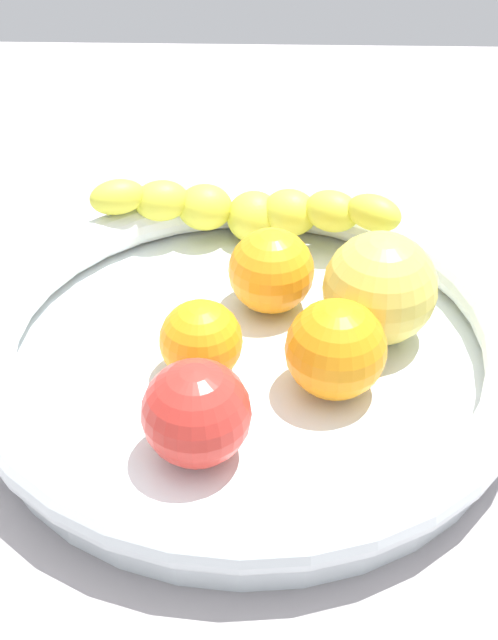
{
  "coord_description": "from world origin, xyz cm",
  "views": [
    {
      "loc": [
        -44.4,
        -1.21,
        41.97
      ],
      "look_at": [
        0.0,
        0.0,
        7.75
      ],
      "focal_mm": 50.27,
      "sensor_mm": 36.0,
      "label": 1
    }
  ],
  "objects_px": {
    "fruit_bowl": "(249,348)",
    "orange_front": "(271,271)",
    "orange_mid_right": "(336,349)",
    "tomato_red": "(196,413)",
    "orange_mid_left": "(201,341)",
    "banana_draped_left": "(246,209)",
    "apple_yellow": "(380,288)"
  },
  "relations": [
    {
      "from": "orange_mid_left",
      "to": "apple_yellow",
      "type": "relative_size",
      "value": 0.7
    },
    {
      "from": "orange_front",
      "to": "apple_yellow",
      "type": "bearing_deg",
      "value": -112.75
    },
    {
      "from": "banana_draped_left",
      "to": "orange_mid_right",
      "type": "height_order",
      "value": "orange_mid_right"
    },
    {
      "from": "fruit_bowl",
      "to": "orange_mid_left",
      "type": "xyz_separation_m",
      "value": [
        -0.02,
        0.03,
        0.02
      ]
    },
    {
      "from": "orange_front",
      "to": "orange_mid_left",
      "type": "bearing_deg",
      "value": 149.35
    },
    {
      "from": "orange_front",
      "to": "apple_yellow",
      "type": "height_order",
      "value": "apple_yellow"
    },
    {
      "from": "orange_mid_right",
      "to": "banana_draped_left",
      "type": "bearing_deg",
      "value": 19.78
    },
    {
      "from": "banana_draped_left",
      "to": "orange_mid_right",
      "type": "relative_size",
      "value": 3.79
    },
    {
      "from": "banana_draped_left",
      "to": "apple_yellow",
      "type": "xyz_separation_m",
      "value": [
        -0.11,
        -0.09,
        0.01
      ]
    },
    {
      "from": "fruit_bowl",
      "to": "orange_front",
      "type": "distance_m",
      "value": 0.06
    },
    {
      "from": "apple_yellow",
      "to": "tomato_red",
      "type": "height_order",
      "value": "apple_yellow"
    },
    {
      "from": "tomato_red",
      "to": "orange_front",
      "type": "bearing_deg",
      "value": -15.87
    },
    {
      "from": "fruit_bowl",
      "to": "orange_mid_right",
      "type": "height_order",
      "value": "orange_mid_right"
    },
    {
      "from": "orange_front",
      "to": "tomato_red",
      "type": "xyz_separation_m",
      "value": [
        -0.14,
        0.04,
        0.0
      ]
    },
    {
      "from": "orange_front",
      "to": "orange_mid_right",
      "type": "xyz_separation_m",
      "value": [
        -0.08,
        -0.04,
        0.0
      ]
    },
    {
      "from": "fruit_bowl",
      "to": "orange_mid_left",
      "type": "distance_m",
      "value": 0.04
    },
    {
      "from": "orange_mid_right",
      "to": "tomato_red",
      "type": "xyz_separation_m",
      "value": [
        -0.06,
        0.08,
        -0.0
      ]
    },
    {
      "from": "fruit_bowl",
      "to": "orange_front",
      "type": "bearing_deg",
      "value": -13.68
    },
    {
      "from": "tomato_red",
      "to": "fruit_bowl",
      "type": "bearing_deg",
      "value": -17.27
    },
    {
      "from": "fruit_bowl",
      "to": "orange_mid_right",
      "type": "xyz_separation_m",
      "value": [
        -0.03,
        -0.05,
        0.02
      ]
    },
    {
      "from": "fruit_bowl",
      "to": "orange_mid_left",
      "type": "height_order",
      "value": "orange_mid_left"
    },
    {
      "from": "orange_front",
      "to": "orange_mid_left",
      "type": "distance_m",
      "value": 0.08
    },
    {
      "from": "fruit_bowl",
      "to": "orange_mid_left",
      "type": "relative_size",
      "value": 6.84
    },
    {
      "from": "orange_mid_right",
      "to": "tomato_red",
      "type": "bearing_deg",
      "value": 125.79
    },
    {
      "from": "banana_draped_left",
      "to": "orange_mid_left",
      "type": "relative_size",
      "value": 4.53
    },
    {
      "from": "orange_mid_left",
      "to": "tomato_red",
      "type": "height_order",
      "value": "tomato_red"
    },
    {
      "from": "apple_yellow",
      "to": "tomato_red",
      "type": "xyz_separation_m",
      "value": [
        -0.11,
        0.11,
        -0.01
      ]
    },
    {
      "from": "orange_front",
      "to": "orange_mid_left",
      "type": "height_order",
      "value": "orange_front"
    },
    {
      "from": "banana_draped_left",
      "to": "orange_mid_right",
      "type": "distance_m",
      "value": 0.17
    },
    {
      "from": "banana_draped_left",
      "to": "apple_yellow",
      "type": "bearing_deg",
      "value": -140.37
    },
    {
      "from": "banana_draped_left",
      "to": "apple_yellow",
      "type": "height_order",
      "value": "apple_yellow"
    },
    {
      "from": "fruit_bowl",
      "to": "apple_yellow",
      "type": "distance_m",
      "value": 0.09
    }
  ]
}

